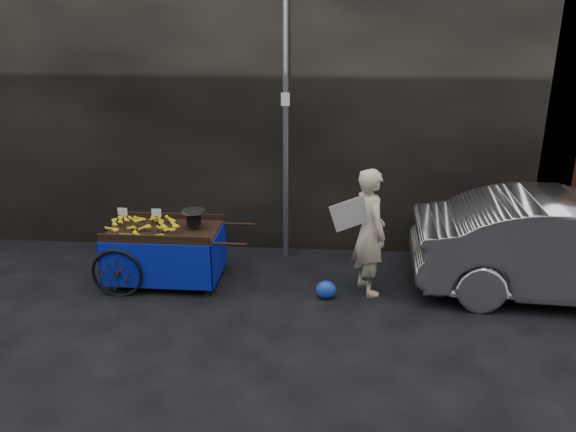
# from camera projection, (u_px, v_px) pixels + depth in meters

# --- Properties ---
(ground) EXTENTS (80.00, 80.00, 0.00)m
(ground) POSITION_uv_depth(u_px,v_px,m) (256.00, 294.00, 7.47)
(ground) COLOR black
(ground) RESTS_ON ground
(building_wall) EXTENTS (13.50, 2.00, 5.00)m
(building_wall) POSITION_uv_depth(u_px,v_px,m) (298.00, 82.00, 9.05)
(building_wall) COLOR black
(building_wall) RESTS_ON ground
(street_pole) EXTENTS (0.12, 0.10, 4.00)m
(street_pole) POSITION_uv_depth(u_px,v_px,m) (286.00, 127.00, 8.00)
(street_pole) COLOR slate
(street_pole) RESTS_ON ground
(banana_cart) EXTENTS (2.06, 1.05, 1.12)m
(banana_cart) POSITION_uv_depth(u_px,v_px,m) (161.00, 235.00, 7.64)
(banana_cart) COLOR black
(banana_cart) RESTS_ON ground
(vendor) EXTENTS (0.85, 0.73, 1.70)m
(vendor) POSITION_uv_depth(u_px,v_px,m) (369.00, 232.00, 7.29)
(vendor) COLOR beige
(vendor) RESTS_ON ground
(plastic_bag) EXTENTS (0.27, 0.22, 0.24)m
(plastic_bag) POSITION_uv_depth(u_px,v_px,m) (326.00, 290.00, 7.33)
(plastic_bag) COLOR #193AC0
(plastic_bag) RESTS_ON ground
(parked_car) EXTENTS (4.16, 1.67, 1.34)m
(parked_car) POSITION_uv_depth(u_px,v_px,m) (574.00, 248.00, 7.23)
(parked_car) COLOR silver
(parked_car) RESTS_ON ground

